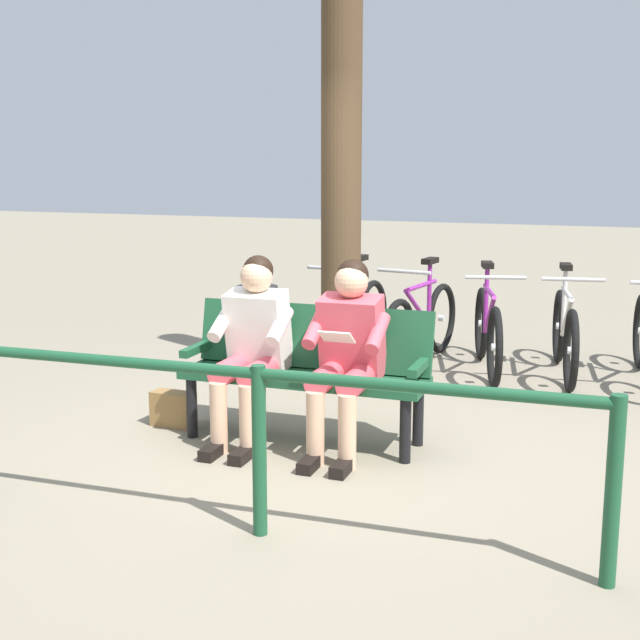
% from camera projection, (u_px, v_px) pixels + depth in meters
% --- Properties ---
extents(ground_plane, '(40.00, 40.00, 0.00)m').
position_uv_depth(ground_plane, '(323.00, 454.00, 5.29)').
color(ground_plane, gray).
extents(bench, '(1.61, 0.52, 0.87)m').
position_uv_depth(bench, '(308.00, 363.00, 5.52)').
color(bench, '#194C2D').
rests_on(bench, ground).
extents(person_reading, '(0.50, 0.77, 1.20)m').
position_uv_depth(person_reading, '(347.00, 348.00, 5.23)').
color(person_reading, '#D84C59').
rests_on(person_reading, ground).
extents(person_companion, '(0.50, 0.77, 1.20)m').
position_uv_depth(person_companion, '(252.00, 340.00, 5.44)').
color(person_companion, white).
rests_on(person_companion, ground).
extents(handbag, '(0.31, 0.15, 0.24)m').
position_uv_depth(handbag, '(173.00, 409.00, 5.83)').
color(handbag, olive).
rests_on(handbag, ground).
extents(tree_trunk, '(0.32, 0.32, 3.52)m').
position_uv_depth(tree_trunk, '(341.00, 165.00, 6.76)').
color(tree_trunk, '#4C3823').
rests_on(tree_trunk, ground).
extents(litter_bin, '(0.36, 0.36, 0.75)m').
position_uv_depth(litter_bin, '(257.00, 329.00, 7.27)').
color(litter_bin, slate).
rests_on(litter_bin, ground).
extents(bicycle_orange, '(0.50, 1.66, 0.94)m').
position_uv_depth(bicycle_orange, '(565.00, 334.00, 7.15)').
color(bicycle_orange, black).
rests_on(bicycle_orange, ground).
extents(bicycle_red, '(0.61, 1.63, 0.94)m').
position_uv_depth(bicycle_red, '(488.00, 331.00, 7.27)').
color(bicycle_red, black).
rests_on(bicycle_red, ground).
extents(bicycle_purple, '(0.48, 1.67, 0.94)m').
position_uv_depth(bicycle_purple, '(421.00, 324.00, 7.59)').
color(bicycle_purple, black).
rests_on(bicycle_purple, ground).
extents(bicycle_green, '(0.48, 1.68, 0.94)m').
position_uv_depth(bicycle_green, '(351.00, 320.00, 7.80)').
color(bicycle_green, black).
rests_on(bicycle_green, ground).
extents(railing_fence, '(3.29, 0.21, 0.85)m').
position_uv_depth(railing_fence, '(259.00, 417.00, 4.04)').
color(railing_fence, '#194C2D').
rests_on(railing_fence, ground).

